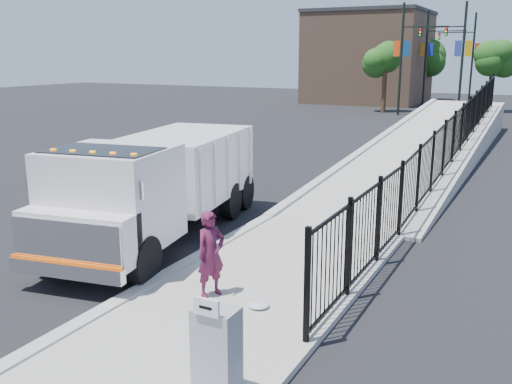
% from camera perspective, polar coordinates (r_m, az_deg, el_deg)
% --- Properties ---
extents(ground, '(120.00, 120.00, 0.00)m').
position_cam_1_polar(ground, '(12.32, -6.95, -7.56)').
color(ground, black).
rests_on(ground, ground).
extents(sidewalk, '(3.55, 12.00, 0.12)m').
position_cam_1_polar(sidewalk, '(9.80, -4.05, -12.92)').
color(sidewalk, '#9E998E').
rests_on(sidewalk, ground).
extents(curb, '(0.30, 12.00, 0.16)m').
position_cam_1_polar(curb, '(10.83, -12.96, -10.45)').
color(curb, '#ADAAA3').
rests_on(curb, ground).
extents(ramp, '(3.95, 24.06, 3.19)m').
position_cam_1_polar(ramp, '(26.23, 17.11, 3.31)').
color(ramp, '#9E998E').
rests_on(ramp, ground).
extents(iron_fence, '(0.10, 28.00, 1.80)m').
position_cam_1_polar(iron_fence, '(21.97, 19.03, 3.64)').
color(iron_fence, black).
rests_on(iron_fence, ground).
extents(truck, '(3.61, 7.90, 2.61)m').
position_cam_1_polar(truck, '(13.86, -9.99, 1.06)').
color(truck, black).
rests_on(truck, ground).
extents(worker, '(0.58, 0.69, 1.59)m').
position_cam_1_polar(worker, '(10.39, -4.54, -6.19)').
color(worker, '#551733').
rests_on(worker, sidewalk).
extents(utility_cabinet, '(0.55, 0.40, 1.25)m').
position_cam_1_polar(utility_cabinet, '(7.51, -3.95, -15.87)').
color(utility_cabinet, gray).
rests_on(utility_cabinet, sidewalk).
extents(arrow_sign, '(0.35, 0.04, 0.22)m').
position_cam_1_polar(arrow_sign, '(7.00, -4.99, -11.40)').
color(arrow_sign, white).
rests_on(arrow_sign, utility_cabinet).
extents(debris, '(0.38, 0.38, 0.09)m').
position_cam_1_polar(debris, '(10.16, 0.27, -11.21)').
color(debris, silver).
rests_on(debris, sidewalk).
extents(light_pole_0, '(3.78, 0.22, 8.00)m').
position_cam_1_polar(light_pole_0, '(43.87, 14.72, 13.13)').
color(light_pole_0, black).
rests_on(light_pole_0, ground).
extents(light_pole_1, '(3.78, 0.22, 8.00)m').
position_cam_1_polar(light_pole_1, '(44.14, 19.56, 12.80)').
color(light_pole_1, black).
rests_on(light_pole_1, ground).
extents(light_pole_2, '(3.78, 0.22, 8.00)m').
position_cam_1_polar(light_pole_2, '(52.51, 16.96, 13.01)').
color(light_pole_2, black).
rests_on(light_pole_2, ground).
extents(light_pole_3, '(3.77, 0.22, 8.00)m').
position_cam_1_polar(light_pole_3, '(56.13, 20.54, 12.75)').
color(light_pole_3, black).
rests_on(light_pole_3, ground).
extents(tree_0, '(2.35, 2.35, 5.18)m').
position_cam_1_polar(tree_0, '(45.50, 12.83, 12.69)').
color(tree_0, '#382314').
rests_on(tree_0, ground).
extents(tree_1, '(2.22, 2.22, 5.11)m').
position_cam_1_polar(tree_1, '(48.41, 22.63, 12.02)').
color(tree_1, '#382314').
rests_on(tree_1, ground).
extents(tree_2, '(3.18, 3.18, 5.59)m').
position_cam_1_polar(tree_2, '(58.23, 16.87, 12.63)').
color(tree_2, '#382314').
rests_on(tree_2, ground).
extents(building, '(10.00, 10.00, 8.00)m').
position_cam_1_polar(building, '(55.68, 11.22, 12.96)').
color(building, '#8C664C').
rests_on(building, ground).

